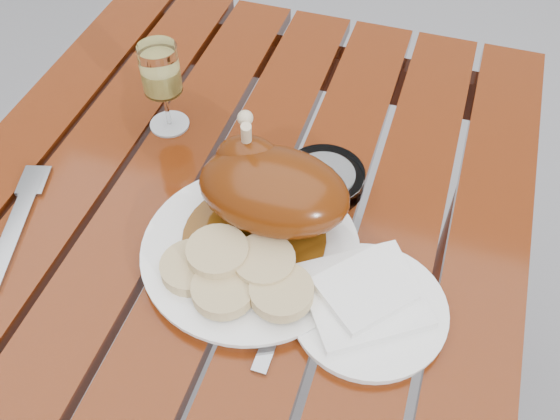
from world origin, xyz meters
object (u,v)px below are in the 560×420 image
object	(u,v)px
table	(221,391)
side_plate	(368,310)
wine_glass	(163,88)
dinner_plate	(251,251)
ashtray	(324,179)

from	to	relation	value
table	side_plate	bearing A→B (deg)	-1.46
table	wine_glass	distance (m)	0.52
dinner_plate	table	bearing A→B (deg)	-150.08
dinner_plate	side_plate	bearing A→B (deg)	-13.44
table	ashtray	world-z (taller)	ashtray
table	dinner_plate	distance (m)	0.39
dinner_plate	ashtray	xyz separation A→B (m)	(0.06, 0.15, 0.01)
table	ashtray	xyz separation A→B (m)	(0.11, 0.18, 0.39)
dinner_plate	side_plate	size ratio (longest dim) A/B	1.48
wine_glass	side_plate	xyz separation A→B (m)	(0.37, -0.24, -0.06)
table	wine_glass	size ratio (longest dim) A/B	8.44
side_plate	ashtray	bearing A→B (deg)	119.61
table	ashtray	bearing A→B (deg)	57.37
table	side_plate	world-z (taller)	side_plate
side_plate	ashtray	distance (m)	0.21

